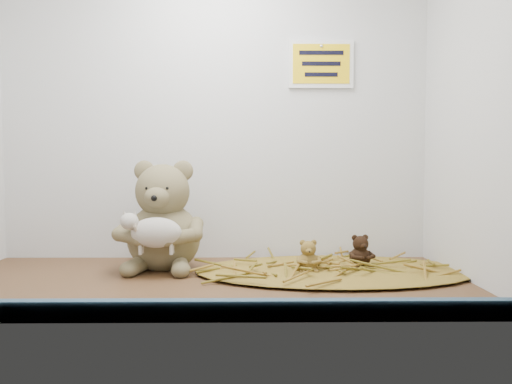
{
  "coord_description": "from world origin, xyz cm",
  "views": [
    {
      "loc": [
        10.07,
        -112.46,
        26.33
      ],
      "look_at": [
        11.39,
        4.27,
        20.21
      ],
      "focal_mm": 35.0,
      "sensor_mm": 36.0,
      "label": 1
    }
  ],
  "objects_px": {
    "main_teddy": "(163,215)",
    "mini_teddy_tan": "(308,254)",
    "toy_lamb": "(156,233)",
    "mini_teddy_brown": "(360,249)"
  },
  "relations": [
    {
      "from": "main_teddy",
      "to": "mini_teddy_tan",
      "type": "height_order",
      "value": "main_teddy"
    },
    {
      "from": "mini_teddy_tan",
      "to": "toy_lamb",
      "type": "bearing_deg",
      "value": -176.13
    },
    {
      "from": "toy_lamb",
      "to": "mini_teddy_brown",
      "type": "distance_m",
      "value": 0.51
    },
    {
      "from": "mini_teddy_tan",
      "to": "mini_teddy_brown",
      "type": "height_order",
      "value": "mini_teddy_brown"
    },
    {
      "from": "main_teddy",
      "to": "toy_lamb",
      "type": "relative_size",
      "value": 1.78
    },
    {
      "from": "mini_teddy_brown",
      "to": "toy_lamb",
      "type": "bearing_deg",
      "value": 175.67
    },
    {
      "from": "toy_lamb",
      "to": "mini_teddy_brown",
      "type": "relative_size",
      "value": 1.94
    },
    {
      "from": "mini_teddy_tan",
      "to": "mini_teddy_brown",
      "type": "relative_size",
      "value": 0.94
    },
    {
      "from": "mini_teddy_tan",
      "to": "main_teddy",
      "type": "bearing_deg",
      "value": 168.27
    },
    {
      "from": "toy_lamb",
      "to": "mini_teddy_tan",
      "type": "relative_size",
      "value": 2.06
    }
  ]
}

